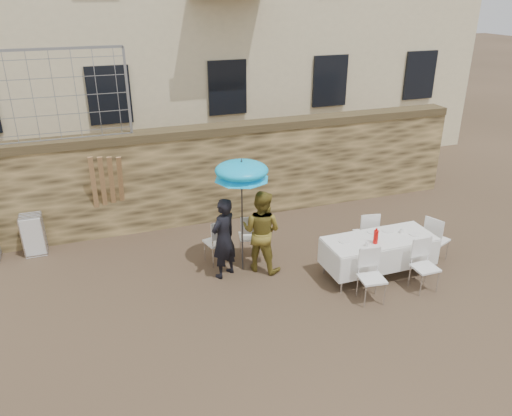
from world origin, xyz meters
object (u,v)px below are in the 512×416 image
object	(u,v)px
chair_stack_right	(34,231)
soda_bottle	(376,237)
table_chair_front_left	(372,277)
couple_chair_right	(250,235)
table_chair_front_right	(425,266)
man_suit	(224,238)
table_chair_side	(436,238)
banquet_table	(380,240)
couple_chair_left	(216,240)
table_chair_back	(366,232)
umbrella	(242,174)
woman_dress	(261,231)

from	to	relation	value
chair_stack_right	soda_bottle	bearing A→B (deg)	-29.06
table_chair_front_left	chair_stack_right	bearing A→B (deg)	151.95
couple_chair_right	table_chair_front_right	world-z (taller)	same
man_suit	table_chair_side	bearing A→B (deg)	138.20
table_chair_side	banquet_table	bearing A→B (deg)	72.10
couple_chair_left	table_chair_back	size ratio (longest dim) A/B	1.00
soda_bottle	table_chair_front_left	distance (m)	0.84
table_chair_side	chair_stack_right	world-z (taller)	table_chair_side
table_chair_side	umbrella	bearing A→B (deg)	54.10
soda_bottle	table_chair_back	xyz separation A→B (m)	(0.40, 0.95, -0.43)
table_chair_front_right	couple_chair_right	bearing A→B (deg)	139.07
table_chair_front_left	table_chair_front_right	distance (m)	1.10
umbrella	soda_bottle	bearing A→B (deg)	-28.60
couple_chair_right	soda_bottle	distance (m)	2.52
banquet_table	soda_bottle	xyz separation A→B (m)	(-0.20, -0.15, 0.17)
banquet_table	table_chair_back	size ratio (longest dim) A/B	2.19
umbrella	banquet_table	bearing A→B (deg)	-23.56
man_suit	table_chair_back	size ratio (longest dim) A/B	1.66
woman_dress	umbrella	world-z (taller)	umbrella
woman_dress	table_chair_back	distance (m)	2.25
table_chair_side	man_suit	bearing A→B (deg)	56.71
banquet_table	table_chair_back	bearing A→B (deg)	75.96
table_chair_back	table_chair_front_right	bearing A→B (deg)	110.72
banquet_table	table_chair_front_left	bearing A→B (deg)	-128.66
woman_dress	couple_chair_right	bearing A→B (deg)	-41.04
banquet_table	table_chair_front_right	size ratio (longest dim) A/B	2.19
umbrella	chair_stack_right	xyz separation A→B (m)	(-3.83, 2.15, -1.53)
woman_dress	table_chair_back	size ratio (longest dim) A/B	1.70
woman_dress	table_chair_back	world-z (taller)	woman_dress
man_suit	woman_dress	xyz separation A→B (m)	(0.75, 0.00, 0.02)
soda_bottle	table_chair_front_right	distance (m)	1.02
couple_chair_right	table_chair_front_left	distance (m)	2.68
banquet_table	table_chair_side	world-z (taller)	table_chair_side
couple_chair_left	banquet_table	world-z (taller)	couple_chair_left
woman_dress	table_chair_back	bearing A→B (deg)	-139.71
woman_dress	chair_stack_right	world-z (taller)	woman_dress
couple_chair_left	banquet_table	size ratio (longest dim) A/B	0.46
banquet_table	table_chair_side	bearing A→B (deg)	4.09
man_suit	table_chair_front_left	world-z (taller)	man_suit
man_suit	soda_bottle	distance (m)	2.79
table_chair_back	table_chair_side	world-z (taller)	same
table_chair_back	chair_stack_right	size ratio (longest dim) A/B	1.04
man_suit	umbrella	xyz separation A→B (m)	(0.40, 0.10, 1.19)
couple_chair_right	banquet_table	world-z (taller)	couple_chair_right
soda_bottle	table_chair_side	distance (m)	1.67
table_chair_front_right	chair_stack_right	world-z (taller)	table_chair_front_right
table_chair_front_left	table_chair_back	world-z (taller)	same
umbrella	couple_chair_left	size ratio (longest dim) A/B	2.19
man_suit	table_chair_front_right	world-z (taller)	man_suit
umbrella	soda_bottle	world-z (taller)	umbrella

